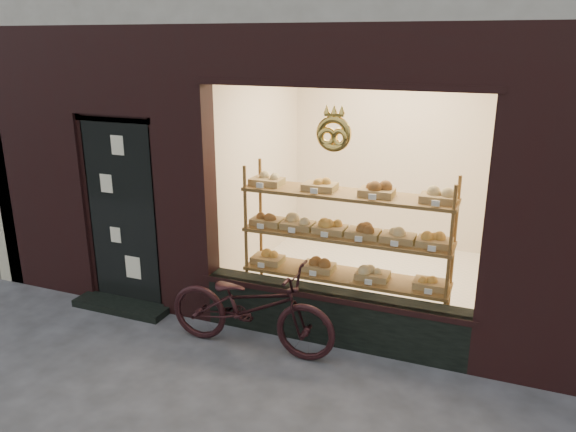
% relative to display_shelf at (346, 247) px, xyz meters
% --- Properties ---
extents(display_shelf, '(2.20, 0.45, 1.70)m').
position_rel_display_shelf_xyz_m(display_shelf, '(0.00, 0.00, 0.00)').
color(display_shelf, brown).
rests_on(display_shelf, ground).
extents(bicycle, '(1.75, 0.64, 0.91)m').
position_rel_display_shelf_xyz_m(bicycle, '(-0.70, -0.86, -0.42)').
color(bicycle, black).
rests_on(bicycle, ground).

